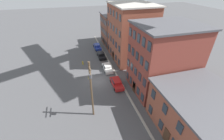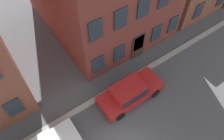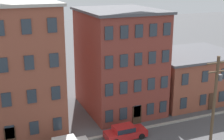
# 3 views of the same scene
# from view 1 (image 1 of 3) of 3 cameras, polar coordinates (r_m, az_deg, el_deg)

# --- Properties ---
(ground_plane) EXTENTS (200.00, 200.00, 0.00)m
(ground_plane) POSITION_cam_1_polar(r_m,az_deg,el_deg) (32.21, -5.38, -4.19)
(ground_plane) COLOR #4C4C4F
(kerb_strip) EXTENTS (56.00, 0.36, 0.16)m
(kerb_strip) POSITION_cam_1_polar(r_m,az_deg,el_deg) (33.07, 2.27, -2.83)
(kerb_strip) COLOR #9E998E
(kerb_strip) RESTS_ON ground_plane
(apartment_corner) EXTENTS (9.42, 10.52, 9.60)m
(apartment_corner) POSITION_cam_1_polar(r_m,az_deg,el_deg) (49.92, 2.54, 15.36)
(apartment_corner) COLOR brown
(apartment_corner) RESTS_ON ground_plane
(apartment_midblock) EXTENTS (12.33, 9.59, 13.89)m
(apartment_midblock) POSITION_cam_1_polar(r_m,az_deg,el_deg) (39.28, 7.14, 13.88)
(apartment_midblock) COLOR brown
(apartment_midblock) RESTS_ON ground_plane
(apartment_far) EXTENTS (9.11, 10.89, 12.60)m
(apartment_far) POSITION_cam_1_polar(r_m,az_deg,el_deg) (28.52, 18.89, 3.91)
(apartment_far) COLOR brown
(apartment_far) RESTS_ON ground_plane
(apartment_annex) EXTENTS (12.19, 10.18, 6.41)m
(apartment_annex) POSITION_cam_1_polar(r_m,az_deg,el_deg) (23.79, 31.00, -14.97)
(apartment_annex) COLOR brown
(apartment_annex) RESTS_ON ground_plane
(car_blue) EXTENTS (4.40, 1.92, 1.43)m
(car_blue) POSITION_cam_1_polar(r_m,az_deg,el_deg) (47.04, -5.63, 8.94)
(car_blue) COLOR #233899
(car_blue) RESTS_ON ground_plane
(car_black) EXTENTS (4.40, 1.92, 1.43)m
(car_black) POSITION_cam_1_polar(r_m,az_deg,el_deg) (41.48, -4.12, 5.79)
(car_black) COLOR black
(car_black) RESTS_ON ground_plane
(car_white) EXTENTS (4.40, 1.92, 1.43)m
(car_white) POSITION_cam_1_polar(r_m,az_deg,el_deg) (35.40, -1.78, 1.00)
(car_white) COLOR silver
(car_white) RESTS_ON ground_plane
(car_red) EXTENTS (4.40, 1.92, 1.43)m
(car_red) POSITION_cam_1_polar(r_m,az_deg,el_deg) (30.36, 1.78, -4.83)
(car_red) COLOR #B21E1E
(car_red) RESTS_ON ground_plane
(caution_sign) EXTENTS (1.00, 0.08, 2.54)m
(caution_sign) POSITION_cam_1_polar(r_m,az_deg,el_deg) (30.08, -8.93, -3.41)
(caution_sign) COLOR slate
(caution_sign) RESTS_ON ground_plane
(utility_pole) EXTENTS (2.40, 0.44, 9.63)m
(utility_pole) POSITION_cam_1_polar(r_m,az_deg,el_deg) (21.68, -7.92, -6.83)
(utility_pole) COLOR brown
(utility_pole) RESTS_ON ground_plane
(fire_hydrant) EXTENTS (0.24, 0.34, 0.96)m
(fire_hydrant) POSITION_cam_1_polar(r_m,az_deg,el_deg) (38.55, -11.03, 2.67)
(fire_hydrant) COLOR yellow
(fire_hydrant) RESTS_ON ground_plane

